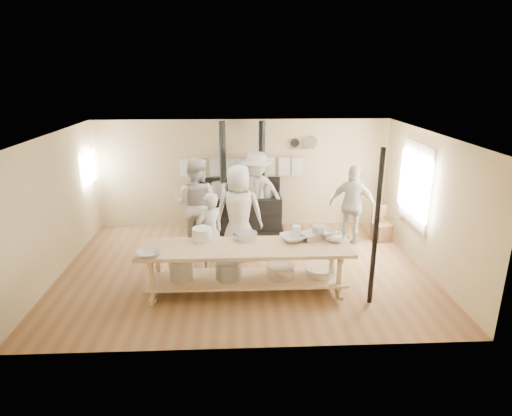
{
  "coord_description": "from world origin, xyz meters",
  "views": [
    {
      "loc": [
        -0.13,
        -7.57,
        3.7
      ],
      "look_at": [
        0.22,
        0.2,
        1.18
      ],
      "focal_mm": 30.0,
      "sensor_mm": 36.0,
      "label": 1
    }
  ],
  "objects_px": {
    "chair": "(381,230)",
    "cook_left": "(196,204)",
    "cook_center": "(239,213)",
    "cook_right": "(353,205)",
    "roasting_pan": "(314,235)",
    "stove": "(243,209)",
    "cook_by_window": "(257,193)",
    "cook_far_left": "(210,233)",
    "prep_table": "(245,264)"
  },
  "relations": [
    {
      "from": "stove",
      "to": "cook_left",
      "type": "xyz_separation_m",
      "value": [
        -0.99,
        -1.04,
        0.47
      ]
    },
    {
      "from": "cook_right",
      "to": "cook_left",
      "type": "bearing_deg",
      "value": 30.13
    },
    {
      "from": "stove",
      "to": "cook_right",
      "type": "height_order",
      "value": "stove"
    },
    {
      "from": "cook_center",
      "to": "chair",
      "type": "relative_size",
      "value": 2.52
    },
    {
      "from": "cook_center",
      "to": "roasting_pan",
      "type": "height_order",
      "value": "cook_center"
    },
    {
      "from": "prep_table",
      "to": "cook_far_left",
      "type": "xyz_separation_m",
      "value": [
        -0.64,
        0.86,
        0.26
      ]
    },
    {
      "from": "cook_far_left",
      "to": "cook_left",
      "type": "height_order",
      "value": "cook_left"
    },
    {
      "from": "stove",
      "to": "cook_left",
      "type": "distance_m",
      "value": 1.52
    },
    {
      "from": "cook_left",
      "to": "cook_center",
      "type": "height_order",
      "value": "cook_left"
    },
    {
      "from": "cook_far_left",
      "to": "roasting_pan",
      "type": "relative_size",
      "value": 3.23
    },
    {
      "from": "stove",
      "to": "cook_left",
      "type": "relative_size",
      "value": 1.31
    },
    {
      "from": "cook_center",
      "to": "cook_by_window",
      "type": "distance_m",
      "value": 1.5
    },
    {
      "from": "cook_left",
      "to": "cook_center",
      "type": "relative_size",
      "value": 1.02
    },
    {
      "from": "chair",
      "to": "cook_center",
      "type": "bearing_deg",
      "value": -179.65
    },
    {
      "from": "stove",
      "to": "cook_far_left",
      "type": "height_order",
      "value": "stove"
    },
    {
      "from": "roasting_pan",
      "to": "stove",
      "type": "bearing_deg",
      "value": 114.56
    },
    {
      "from": "cook_right",
      "to": "cook_by_window",
      "type": "relative_size",
      "value": 0.91
    },
    {
      "from": "cook_center",
      "to": "cook_by_window",
      "type": "relative_size",
      "value": 1.01
    },
    {
      "from": "stove",
      "to": "cook_far_left",
      "type": "distance_m",
      "value": 2.27
    },
    {
      "from": "cook_right",
      "to": "stove",
      "type": "bearing_deg",
      "value": 7.06
    },
    {
      "from": "chair",
      "to": "cook_far_left",
      "type": "bearing_deg",
      "value": -174.02
    },
    {
      "from": "cook_left",
      "to": "cook_by_window",
      "type": "height_order",
      "value": "cook_left"
    },
    {
      "from": "cook_right",
      "to": "roasting_pan",
      "type": "height_order",
      "value": "cook_right"
    },
    {
      "from": "cook_far_left",
      "to": "cook_right",
      "type": "bearing_deg",
      "value": 166.6
    },
    {
      "from": "cook_right",
      "to": "chair",
      "type": "xyz_separation_m",
      "value": [
        0.73,
        0.14,
        -0.65
      ]
    },
    {
      "from": "stove",
      "to": "cook_by_window",
      "type": "distance_m",
      "value": 0.58
    },
    {
      "from": "cook_center",
      "to": "cook_by_window",
      "type": "height_order",
      "value": "cook_center"
    },
    {
      "from": "cook_center",
      "to": "roasting_pan",
      "type": "bearing_deg",
      "value": 145.66
    },
    {
      "from": "stove",
      "to": "roasting_pan",
      "type": "xyz_separation_m",
      "value": [
        1.23,
        -2.69,
        0.38
      ]
    },
    {
      "from": "cook_far_left",
      "to": "cook_left",
      "type": "bearing_deg",
      "value": -108.25
    },
    {
      "from": "stove",
      "to": "roasting_pan",
      "type": "height_order",
      "value": "stove"
    },
    {
      "from": "cook_center",
      "to": "chair",
      "type": "xyz_separation_m",
      "value": [
        3.22,
        0.83,
        -0.75
      ]
    },
    {
      "from": "cook_by_window",
      "to": "roasting_pan",
      "type": "bearing_deg",
      "value": -59.92
    },
    {
      "from": "stove",
      "to": "roasting_pan",
      "type": "relative_size",
      "value": 5.38
    },
    {
      "from": "cook_far_left",
      "to": "chair",
      "type": "height_order",
      "value": "cook_far_left"
    },
    {
      "from": "cook_center",
      "to": "roasting_pan",
      "type": "xyz_separation_m",
      "value": [
        1.32,
        -1.08,
        -0.07
      ]
    },
    {
      "from": "chair",
      "to": "cook_left",
      "type": "bearing_deg",
      "value": 169.61
    },
    {
      "from": "cook_by_window",
      "to": "chair",
      "type": "xyz_separation_m",
      "value": [
        2.8,
        -0.6,
        -0.74
      ]
    },
    {
      "from": "cook_left",
      "to": "cook_right",
      "type": "relative_size",
      "value": 1.13
    },
    {
      "from": "cook_right",
      "to": "cook_center",
      "type": "bearing_deg",
      "value": 43.48
    },
    {
      "from": "cook_left",
      "to": "cook_by_window",
      "type": "relative_size",
      "value": 1.03
    },
    {
      "from": "cook_left",
      "to": "cook_right",
      "type": "height_order",
      "value": "cook_left"
    },
    {
      "from": "stove",
      "to": "cook_center",
      "type": "height_order",
      "value": "stove"
    },
    {
      "from": "cook_right",
      "to": "chair",
      "type": "height_order",
      "value": "cook_right"
    },
    {
      "from": "prep_table",
      "to": "cook_center",
      "type": "xyz_separation_m",
      "value": [
        -0.09,
        1.41,
        0.46
      ]
    },
    {
      "from": "stove",
      "to": "cook_far_left",
      "type": "relative_size",
      "value": 1.67
    },
    {
      "from": "cook_far_left",
      "to": "cook_right",
      "type": "distance_m",
      "value": 3.29
    },
    {
      "from": "cook_by_window",
      "to": "chair",
      "type": "bearing_deg",
      "value": -1.74
    },
    {
      "from": "stove",
      "to": "cook_by_window",
      "type": "bearing_deg",
      "value": -26.98
    },
    {
      "from": "cook_by_window",
      "to": "cook_far_left",
      "type": "bearing_deg",
      "value": -105.64
    }
  ]
}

